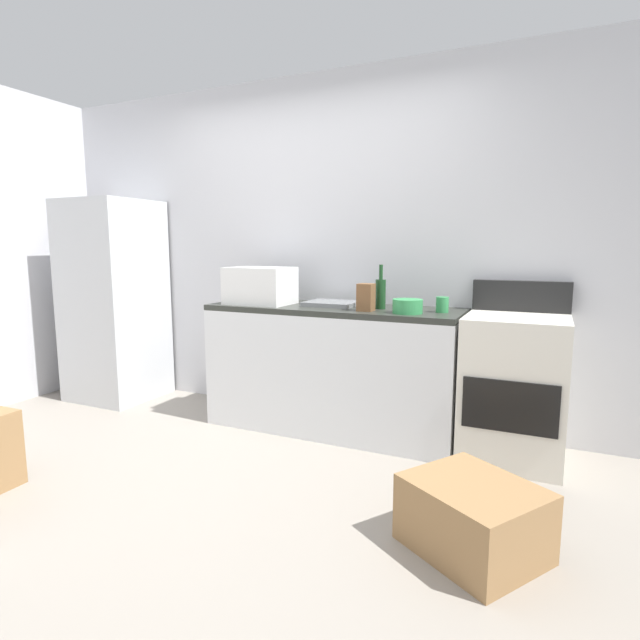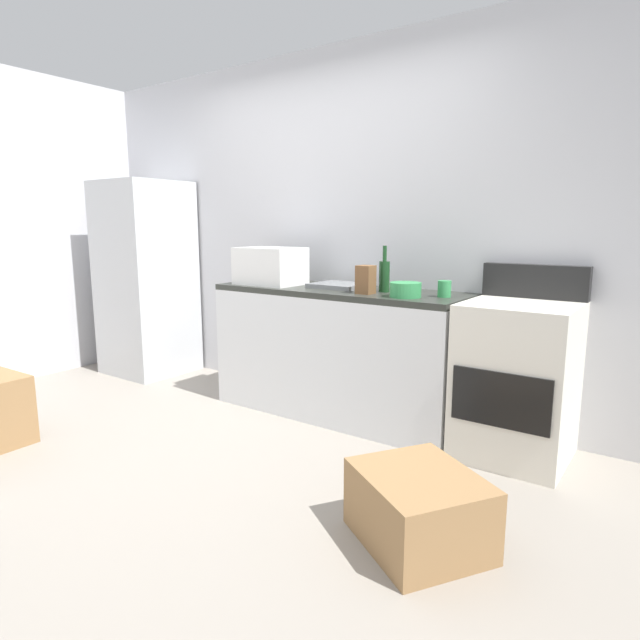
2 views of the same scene
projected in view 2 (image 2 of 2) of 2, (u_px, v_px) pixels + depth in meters
ground_plane at (179, 462)px, 3.03m from camera, size 6.00×6.00×0.00m
wall_back at (332, 229)px, 4.05m from camera, size 5.00×0.10×2.60m
kitchen_counter at (339, 352)px, 3.74m from camera, size 1.80×0.60×0.90m
refrigerator at (146, 279)px, 4.80m from camera, size 0.68×0.66×1.71m
stove_oven at (517, 378)px, 3.05m from camera, size 0.60×0.61×1.10m
microwave at (270, 266)px, 3.89m from camera, size 0.46×0.34×0.27m
sink_basin at (339, 285)px, 3.71m from camera, size 0.36×0.32×0.03m
wine_bottle at (384, 275)px, 3.45m from camera, size 0.07×0.07×0.30m
coffee_mug at (444, 289)px, 3.21m from camera, size 0.08×0.08×0.10m
knife_block at (366, 280)px, 3.37m from camera, size 0.10×0.10×0.18m
mixing_bowl at (405, 290)px, 3.21m from camera, size 0.19×0.19×0.09m
cardboard_box_medium at (419, 509)px, 2.24m from camera, size 0.69×0.67×0.31m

